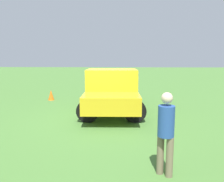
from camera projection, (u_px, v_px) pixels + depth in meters
name	position (u px, v px, depth m)	size (l,w,h in m)	color
ground_plane	(101.00, 117.00, 8.92)	(80.00, 80.00, 0.00)	#477533
pickup_truck	(112.00, 90.00, 9.45)	(2.58, 4.81, 1.83)	black
person_bystander	(166.00, 130.00, 4.42)	(0.45, 0.45, 1.67)	#7A6B51
traffic_cone	(51.00, 95.00, 12.30)	(0.32, 0.32, 0.55)	orange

